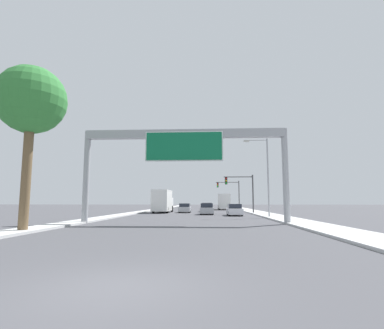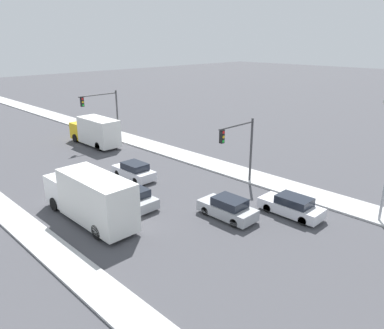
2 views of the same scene
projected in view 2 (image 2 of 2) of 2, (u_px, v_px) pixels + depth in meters
The scene contains 9 objects.
sidewalk_right at pixel (116, 135), 48.33m from camera, with size 3.00×120.00×0.15m.
car_near_center at pixel (292, 206), 26.47m from camera, with size 1.77×4.55×1.46m.
car_far_center at pixel (132, 197), 28.04m from camera, with size 1.79×4.44×1.45m.
car_mid_right at pixel (228, 208), 26.10m from camera, with size 1.81×4.23×1.52m.
car_near_left at pixel (134, 171), 33.39m from camera, with size 1.80×4.36×1.51m.
truck_box_primary at pixel (95, 131), 43.52m from camera, with size 2.37×7.75×3.31m.
truck_box_secondary at pixel (90, 197), 25.26m from camera, with size 2.39×8.73×3.51m.
traffic_light_near_intersection at pixel (241, 142), 30.75m from camera, with size 4.33×0.32×5.66m.
traffic_light_mid_block at pixel (105, 108), 43.92m from camera, with size 5.00×0.32×6.11m.
Camera 2 is at (-16.79, 19.84, 11.98)m, focal length 35.00 mm.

